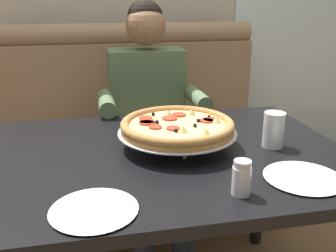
% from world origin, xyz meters
% --- Properties ---
extents(booth_bench, '(1.60, 0.78, 1.13)m').
position_xyz_m(booth_bench, '(0.00, 0.94, 0.40)').
color(booth_bench, '#937556').
rests_on(booth_bench, ground_plane).
extents(dining_table, '(1.30, 0.95, 0.75)m').
position_xyz_m(dining_table, '(0.00, 0.00, 0.67)').
color(dining_table, black).
rests_on(dining_table, ground_plane).
extents(diner_main, '(0.54, 0.64, 1.27)m').
position_xyz_m(diner_main, '(0.04, 0.68, 0.71)').
color(diner_main, '#2D3342').
rests_on(diner_main, ground_plane).
extents(pizza, '(0.44, 0.44, 0.11)m').
position_xyz_m(pizza, '(0.05, 0.04, 0.83)').
color(pizza, silver).
rests_on(pizza, dining_table).
extents(shaker_pepper_flakes, '(0.05, 0.05, 0.10)m').
position_xyz_m(shaker_pepper_flakes, '(0.14, -0.35, 0.80)').
color(shaker_pepper_flakes, white).
rests_on(shaker_pepper_flakes, dining_table).
extents(plate_near_left, '(0.24, 0.24, 0.02)m').
position_xyz_m(plate_near_left, '(0.36, -0.30, 0.77)').
color(plate_near_left, white).
rests_on(plate_near_left, dining_table).
extents(plate_near_right, '(0.23, 0.23, 0.02)m').
position_xyz_m(plate_near_right, '(-0.27, -0.35, 0.77)').
color(plate_near_right, white).
rests_on(plate_near_right, dining_table).
extents(drinking_glass, '(0.08, 0.08, 0.13)m').
position_xyz_m(drinking_glass, '(0.39, -0.03, 0.81)').
color(drinking_glass, silver).
rests_on(drinking_glass, dining_table).
extents(patio_chair, '(0.40, 0.40, 0.86)m').
position_xyz_m(patio_chair, '(1.27, 2.00, 0.52)').
color(patio_chair, black).
rests_on(patio_chair, ground_plane).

